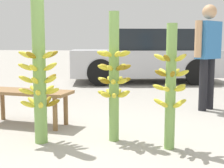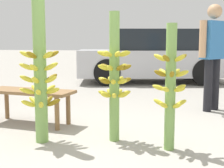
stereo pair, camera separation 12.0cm
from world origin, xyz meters
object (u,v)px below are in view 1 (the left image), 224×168
(market_bench, at_px, (27,96))
(parked_car, at_px, (146,57))
(banana_stalk_right, at_px, (171,85))
(banana_stalk_left, at_px, (39,73))
(vendor_person, at_px, (208,48))
(banana_stalk_center, at_px, (114,76))

(market_bench, distance_m, parked_car, 5.09)
(banana_stalk_right, height_order, market_bench, banana_stalk_right)
(banana_stalk_right, bearing_deg, parked_car, 96.97)
(banana_stalk_left, height_order, parked_car, banana_stalk_left)
(banana_stalk_left, relative_size, vendor_person, 0.94)
(vendor_person, bearing_deg, parked_car, -122.10)
(banana_stalk_right, height_order, parked_car, parked_car)
(vendor_person, bearing_deg, market_bench, -21.68)
(banana_stalk_center, bearing_deg, market_bench, 160.24)
(banana_stalk_left, distance_m, market_bench, 0.91)
(vendor_person, distance_m, market_bench, 2.90)
(banana_stalk_left, bearing_deg, market_bench, 125.94)
(market_bench, xyz_separation_m, parked_car, (1.19, 4.94, 0.31))
(banana_stalk_right, distance_m, parked_car, 5.60)
(market_bench, height_order, parked_car, parked_car)
(banana_stalk_right, bearing_deg, banana_stalk_left, -177.66)
(banana_stalk_right, xyz_separation_m, parked_car, (-0.68, 5.56, 0.04))
(vendor_person, distance_m, parked_car, 3.75)
(banana_stalk_center, height_order, market_bench, banana_stalk_center)
(parked_car, bearing_deg, banana_stalk_left, 158.99)
(market_bench, bearing_deg, banana_stalk_right, -11.93)
(market_bench, bearing_deg, banana_stalk_center, -13.46)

